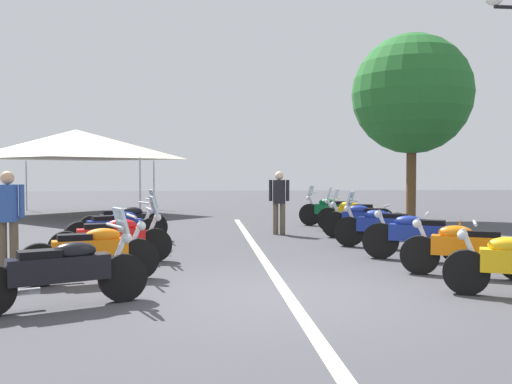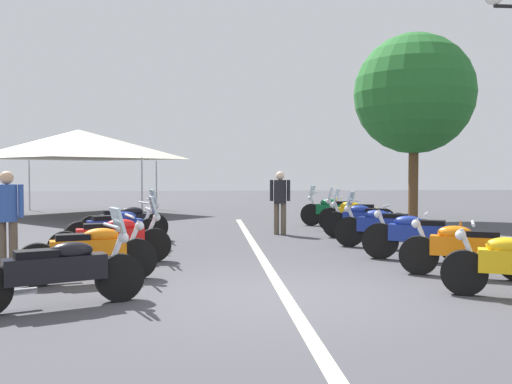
{
  "view_description": "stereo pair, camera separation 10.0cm",
  "coord_description": "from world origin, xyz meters",
  "views": [
    {
      "loc": [
        -7.38,
        1.1,
        1.65
      ],
      "look_at": [
        4.58,
        0.0,
        1.2
      ],
      "focal_mm": 39.77,
      "sensor_mm": 36.0,
      "label": 1
    },
    {
      "loc": [
        -7.38,
        1.0,
        1.65
      ],
      "look_at": [
        4.58,
        0.0,
        1.2
      ],
      "focal_mm": 39.77,
      "sensor_mm": 36.0,
      "label": 2
    }
  ],
  "objects": [
    {
      "name": "bystander_2",
      "position": [
        7.14,
        -0.84,
        0.96
      ],
      "size": [
        0.32,
        0.52,
        1.64
      ],
      "rotation": [
        0.0,
        0.0,
        6.12
      ],
      "color": "brown",
      "rests_on": "ground_plane"
    },
    {
      "name": "motorcycle_left_row_0",
      "position": [
        -0.46,
        2.79,
        0.46
      ],
      "size": [
        1.1,
        2.0,
        1.19
      ],
      "rotation": [
        0.0,
        0.0,
        -1.13
      ],
      "color": "black",
      "rests_on": "ground_plane"
    },
    {
      "name": "motorcycle_right_row_4",
      "position": [
        6.08,
        -2.79,
        0.47
      ],
      "size": [
        1.0,
        2.04,
        1.21
      ],
      "rotation": [
        0.0,
        0.0,
        1.2
      ],
      "color": "black",
      "rests_on": "ground_plane"
    },
    {
      "name": "motorcycle_left_row_3",
      "position": [
        4.32,
        2.88,
        0.46
      ],
      "size": [
        1.07,
        1.94,
        1.01
      ],
      "rotation": [
        0.0,
        0.0,
        -1.13
      ],
      "color": "black",
      "rests_on": "ground_plane"
    },
    {
      "name": "motorcycle_right_row_5",
      "position": [
        7.69,
        -2.98,
        0.47
      ],
      "size": [
        0.92,
        2.03,
        1.21
      ],
      "rotation": [
        0.0,
        0.0,
        1.26
      ],
      "color": "black",
      "rests_on": "ground_plane"
    },
    {
      "name": "ground_plane",
      "position": [
        0.0,
        0.0,
        0.0
      ],
      "size": [
        80.0,
        80.0,
        0.0
      ],
      "primitive_type": "plane",
      "color": "#424247"
    },
    {
      "name": "motorcycle_right_row_3",
      "position": [
        4.33,
        -2.7,
        0.47
      ],
      "size": [
        1.19,
        1.99,
        1.22
      ],
      "rotation": [
        0.0,
        0.0,
        1.07
      ],
      "color": "black",
      "rests_on": "ground_plane"
    },
    {
      "name": "motorcycle_right_row_1",
      "position": [
        1.02,
        -2.95,
        0.45
      ],
      "size": [
        1.07,
        1.9,
        0.99
      ],
      "rotation": [
        0.0,
        0.0,
        1.11
      ],
      "color": "black",
      "rests_on": "ground_plane"
    },
    {
      "name": "motorcycle_right_row_2",
      "position": [
        2.64,
        -2.8,
        0.47
      ],
      "size": [
        1.12,
        1.87,
        1.02
      ],
      "rotation": [
        0.0,
        0.0,
        1.07
      ],
      "color": "black",
      "rests_on": "ground_plane"
    },
    {
      "name": "traffic_cone_2",
      "position": [
        4.32,
        -4.39,
        0.29
      ],
      "size": [
        0.36,
        0.36,
        0.61
      ],
      "color": "orange",
      "rests_on": "ground_plane"
    },
    {
      "name": "bystander_1",
      "position": [
        2.25,
        4.32,
        0.96
      ],
      "size": [
        0.32,
        0.53,
        1.65
      ],
      "rotation": [
        0.0,
        0.0,
        3.18
      ],
      "color": "brown",
      "rests_on": "ground_plane"
    },
    {
      "name": "motorcycle_right_row_6",
      "position": [
        9.16,
        -2.71,
        0.47
      ],
      "size": [
        1.09,
        1.94,
        1.22
      ],
      "rotation": [
        0.0,
        0.0,
        1.11
      ],
      "color": "black",
      "rests_on": "ground_plane"
    },
    {
      "name": "motorcycle_left_row_4",
      "position": [
        5.94,
        2.93,
        0.47
      ],
      "size": [
        0.89,
        2.0,
        1.21
      ],
      "rotation": [
        0.0,
        0.0,
        -1.25
      ],
      "color": "black",
      "rests_on": "ground_plane"
    },
    {
      "name": "motorcycle_left_row_2",
      "position": [
        2.81,
        2.71,
        0.46
      ],
      "size": [
        0.79,
        2.12,
        1.19
      ],
      "rotation": [
        0.0,
        0.0,
        -1.33
      ],
      "color": "black",
      "rests_on": "ground_plane"
    },
    {
      "name": "motorcycle_left_row_1",
      "position": [
        1.11,
        2.75,
        0.45
      ],
      "size": [
        0.87,
        1.97,
        0.99
      ],
      "rotation": [
        0.0,
        0.0,
        -1.26
      ],
      "color": "black",
      "rests_on": "ground_plane"
    },
    {
      "name": "roadside_tree_0",
      "position": [
        10.85,
        -5.75,
        4.18
      ],
      "size": [
        3.94,
        3.94,
        6.16
      ],
      "color": "brown",
      "rests_on": "ground_plane"
    },
    {
      "name": "event_tent",
      "position": [
        14.43,
        5.86,
        2.65
      ],
      "size": [
        5.86,
        5.86,
        3.2
      ],
      "color": "beige",
      "rests_on": "ground_plane"
    },
    {
      "name": "lane_centre_stripe",
      "position": [
        3.51,
        0.0,
        0.0
      ],
      "size": [
        16.34,
        0.16,
        0.01
      ],
      "primitive_type": "cube",
      "color": "beige",
      "rests_on": "ground_plane"
    }
  ]
}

